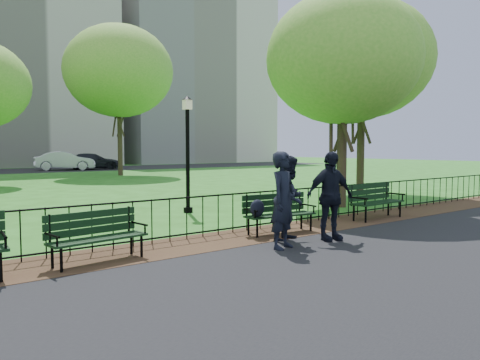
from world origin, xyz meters
TOP-DOWN VIEW (x-y plane):
  - ground at (0.00, 0.00)m, footprint 120.00×120.00m
  - dirt_strip at (0.00, 1.50)m, footprint 60.00×1.60m
  - iron_fence at (0.00, 2.00)m, footprint 24.06×0.06m
  - apartment_east at (26.00, 48.00)m, footprint 20.00×15.00m
  - park_bench_main at (-0.05, 1.35)m, footprint 1.74×0.70m
  - park_bench_left_a at (-4.00, 1.28)m, footprint 1.69×0.70m
  - park_bench_right_a at (3.62, 1.32)m, footprint 1.83×0.62m
  - lamppost at (0.36, 5.46)m, footprint 0.31×0.31m
  - tree_near_e at (4.93, 3.54)m, footprint 4.87×4.87m
  - tree_mid_e at (8.89, 5.86)m, footprint 5.67×5.67m
  - tree_far_e at (6.34, 23.95)m, footprint 7.28×7.28m
  - person_left at (-0.83, 0.12)m, footprint 0.77×0.63m
  - person_mid at (-0.18, 0.63)m, footprint 0.95×0.71m
  - person_right at (0.47, 0.12)m, footprint 1.14×0.68m
  - sedan_silver at (5.67, 33.51)m, footprint 5.06×3.26m
  - sedan_dark at (8.09, 33.73)m, footprint 5.14×3.50m

SIDE VIEW (x-z plane):
  - ground at x=0.00m, z-range 0.00..0.00m
  - dirt_strip at x=0.00m, z-range 0.01..0.02m
  - iron_fence at x=0.00m, z-range 0.00..1.00m
  - park_bench_left_a at x=-4.00m, z-range 0.07..1.00m
  - park_bench_main at x=-0.05m, z-range 0.10..1.05m
  - park_bench_right_a at x=3.62m, z-range 0.07..1.10m
  - sedan_dark at x=8.09m, z-range 0.01..1.39m
  - sedan_silver at x=5.67m, z-range 0.01..1.59m
  - person_mid at x=-0.18m, z-range 0.01..1.75m
  - person_right at x=0.47m, z-range 0.01..1.83m
  - person_left at x=-0.83m, z-range 0.01..1.84m
  - lamppost at x=0.36m, z-range 0.15..3.56m
  - tree_near_e at x=4.93m, z-range 1.31..8.10m
  - tree_mid_e at x=8.89m, z-range 1.53..9.43m
  - tree_far_e at x=6.34m, z-range 1.97..12.12m
  - apartment_east at x=26.00m, z-range 0.00..24.00m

